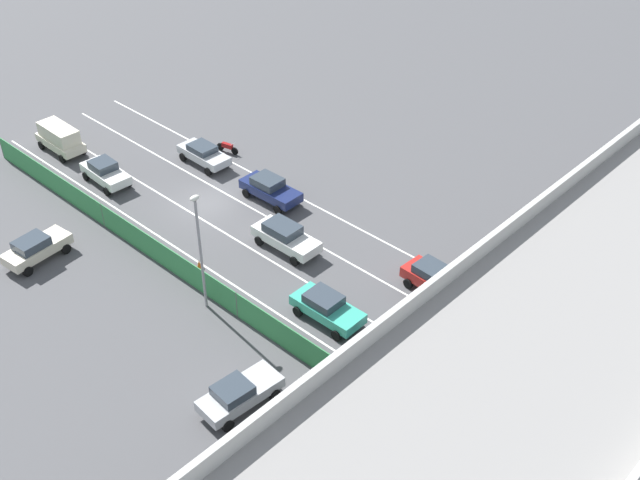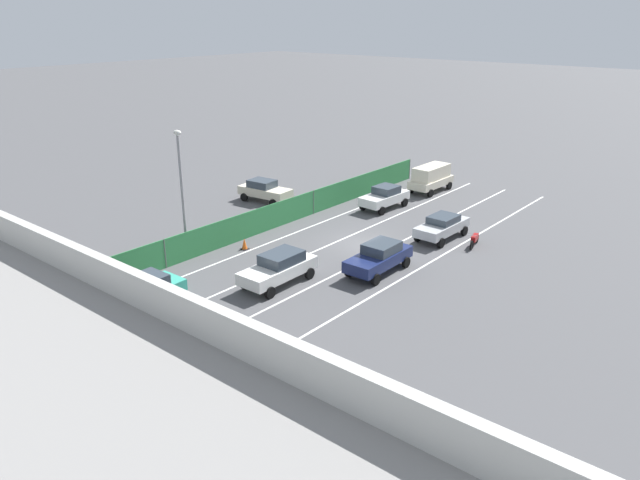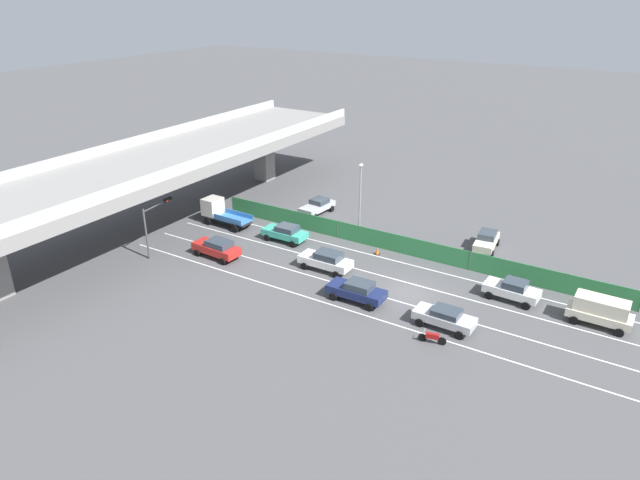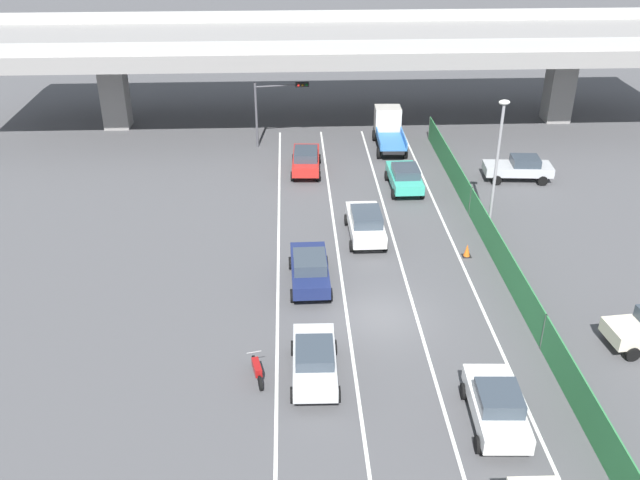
% 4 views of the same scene
% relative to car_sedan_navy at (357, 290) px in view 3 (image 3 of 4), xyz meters
% --- Properties ---
extents(ground_plane, '(300.00, 300.00, 0.00)m').
position_rel_car_sedan_navy_xyz_m(ground_plane, '(3.23, -2.92, -0.93)').
color(ground_plane, '#4C4C4F').
extents(lane_line_left_edge, '(0.14, 43.56, 0.01)m').
position_rel_car_sedan_navy_xyz_m(lane_line_left_edge, '(-1.58, 0.86, -0.92)').
color(lane_line_left_edge, silver).
rests_on(lane_line_left_edge, ground).
extents(lane_line_mid_left, '(0.14, 43.56, 0.01)m').
position_rel_car_sedan_navy_xyz_m(lane_line_mid_left, '(1.63, 0.86, -0.92)').
color(lane_line_mid_left, silver).
rests_on(lane_line_mid_left, ground).
extents(lane_line_mid_right, '(0.14, 43.56, 0.01)m').
position_rel_car_sedan_navy_xyz_m(lane_line_mid_right, '(4.83, 0.86, -0.92)').
color(lane_line_mid_right, silver).
rests_on(lane_line_mid_right, ground).
extents(lane_line_right_edge, '(0.14, 43.56, 0.01)m').
position_rel_car_sedan_navy_xyz_m(lane_line_right_edge, '(8.04, 0.86, -0.92)').
color(lane_line_right_edge, silver).
rests_on(lane_line_right_edge, ground).
extents(elevated_overpass, '(55.25, 11.90, 7.84)m').
position_rel_car_sedan_navy_xyz_m(elevated_overpass, '(3.23, 24.64, 5.28)').
color(elevated_overpass, gray).
rests_on(elevated_overpass, ground).
extents(green_fence, '(0.10, 39.66, 1.77)m').
position_rel_car_sedan_navy_xyz_m(green_fence, '(9.78, 0.86, -0.04)').
color(green_fence, '#338447').
rests_on(green_fence, ground).
extents(car_sedan_navy, '(2.07, 4.61, 1.70)m').
position_rel_car_sedan_navy_xyz_m(car_sedan_navy, '(0.00, 0.00, 0.00)').
color(car_sedan_navy, navy).
rests_on(car_sedan_navy, ground).
extents(car_hatchback_white, '(2.06, 4.68, 1.73)m').
position_rel_car_sedan_navy_xyz_m(car_hatchback_white, '(3.27, 4.80, 0.02)').
color(car_hatchback_white, silver).
rests_on(car_hatchback_white, ground).
extents(car_sedan_white, '(2.14, 4.29, 1.70)m').
position_rel_car_sedan_navy_xyz_m(car_sedan_white, '(6.53, -10.21, -0.01)').
color(car_sedan_white, white).
rests_on(car_sedan_white, ground).
extents(car_sedan_red, '(2.15, 4.66, 1.71)m').
position_rel_car_sedan_navy_xyz_m(car_sedan_red, '(0.23, 14.48, 0.02)').
color(car_sedan_red, red).
rests_on(car_sedan_red, ground).
extents(car_sedan_silver, '(2.01, 4.43, 1.53)m').
position_rel_car_sedan_navy_xyz_m(car_sedan_silver, '(-0.04, -7.15, -0.06)').
color(car_sedan_silver, '#B7BABC').
rests_on(car_sedan_silver, ground).
extents(car_taxi_teal, '(2.07, 4.38, 1.63)m').
position_rel_car_sedan_navy_xyz_m(car_taxi_teal, '(6.45, 11.32, -0.02)').
color(car_taxi_teal, teal).
rests_on(car_taxi_teal, ground).
extents(car_van_cream, '(2.07, 4.44, 2.15)m').
position_rel_car_sedan_navy_xyz_m(car_van_cream, '(6.23, -16.53, 0.29)').
color(car_van_cream, beige).
rests_on(car_van_cream, ground).
extents(flatbed_truck_blue, '(2.29, 5.46, 2.59)m').
position_rel_car_sedan_navy_xyz_m(flatbed_truck_blue, '(6.50, 19.63, 0.39)').
color(flatbed_truck_blue, black).
rests_on(flatbed_truck_blue, ground).
extents(motorcycle, '(0.67, 1.93, 0.93)m').
position_rel_car_sedan_navy_xyz_m(motorcycle, '(-2.37, -7.16, -0.47)').
color(motorcycle, black).
rests_on(motorcycle, ground).
extents(parked_sedan_cream, '(4.39, 2.28, 1.69)m').
position_rel_car_sedan_navy_xyz_m(parked_sedan_cream, '(14.75, -5.68, 0.00)').
color(parked_sedan_cream, beige).
rests_on(parked_sedan_cream, ground).
extents(parked_wagon_silver, '(4.51, 2.29, 1.60)m').
position_rel_car_sedan_navy_xyz_m(parked_wagon_silver, '(14.24, 12.54, -0.05)').
color(parked_wagon_silver, '#B2B5B7').
rests_on(parked_wagon_silver, ground).
extents(traffic_light, '(3.95, 0.78, 4.81)m').
position_rel_car_sedan_navy_xyz_m(traffic_light, '(-1.74, 19.76, 2.56)').
color(traffic_light, '#47474C').
rests_on(traffic_light, ground).
extents(street_lamp, '(0.60, 0.36, 7.65)m').
position_rel_car_sedan_navy_xyz_m(street_lamp, '(10.40, 5.42, 3.67)').
color(street_lamp, gray).
rests_on(street_lamp, ground).
extents(traffic_cone, '(0.47, 0.47, 0.71)m').
position_rel_car_sedan_navy_xyz_m(traffic_cone, '(8.46, 2.47, -0.60)').
color(traffic_cone, orange).
rests_on(traffic_cone, ground).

